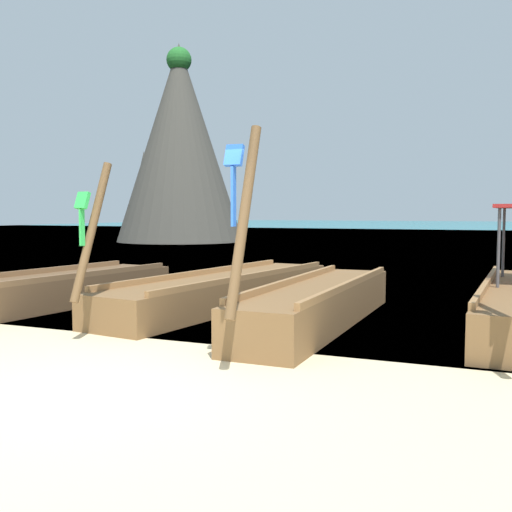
{
  "coord_description": "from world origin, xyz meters",
  "views": [
    {
      "loc": [
        3.85,
        -4.82,
        1.81
      ],
      "look_at": [
        0.0,
        4.36,
        1.08
      ],
      "focal_mm": 41.65,
      "sensor_mm": 36.0,
      "label": 1
    }
  ],
  "objects_px": {
    "longtail_boat_red_ribbon": "(54,290)",
    "longtail_boat_blue_ribbon": "(319,304)",
    "karst_rock": "(178,146)",
    "longtail_boat_green_ribbon": "(224,291)"
  },
  "relations": [
    {
      "from": "longtail_boat_green_ribbon",
      "to": "longtail_boat_blue_ribbon",
      "type": "distance_m",
      "value": 2.5
    },
    {
      "from": "longtail_boat_blue_ribbon",
      "to": "karst_rock",
      "type": "relative_size",
      "value": 0.51
    },
    {
      "from": "longtail_boat_red_ribbon",
      "to": "longtail_boat_blue_ribbon",
      "type": "xyz_separation_m",
      "value": [
        5.31,
        0.13,
        0.03
      ]
    },
    {
      "from": "karst_rock",
      "to": "longtail_boat_blue_ribbon",
      "type": "bearing_deg",
      "value": -55.29
    },
    {
      "from": "longtail_boat_green_ribbon",
      "to": "karst_rock",
      "type": "bearing_deg",
      "value": 122.08
    },
    {
      "from": "longtail_boat_blue_ribbon",
      "to": "karst_rock",
      "type": "distance_m",
      "value": 28.99
    },
    {
      "from": "longtail_boat_blue_ribbon",
      "to": "karst_rock",
      "type": "xyz_separation_m",
      "value": [
        -16.2,
        23.38,
        5.6
      ]
    },
    {
      "from": "longtail_boat_blue_ribbon",
      "to": "longtail_boat_green_ribbon",
      "type": "bearing_deg",
      "value": 153.66
    },
    {
      "from": "longtail_boat_red_ribbon",
      "to": "longtail_boat_green_ribbon",
      "type": "bearing_deg",
      "value": 21.94
    },
    {
      "from": "longtail_boat_green_ribbon",
      "to": "karst_rock",
      "type": "relative_size",
      "value": 0.58
    }
  ]
}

